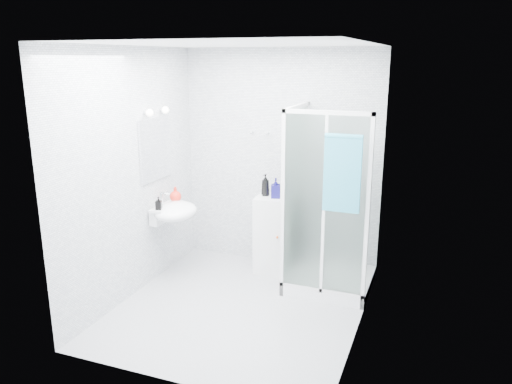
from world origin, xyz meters
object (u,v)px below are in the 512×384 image
at_px(soap_dispenser_orange, 175,194).
at_px(soap_dispenser_black, 159,203).
at_px(shower_enclosure, 322,250).
at_px(shampoo_bottle_a, 265,185).
at_px(storage_cabinet, 273,234).
at_px(hand_towel, 342,172).
at_px(shampoo_bottle_b, 276,188).
at_px(wall_basin, 174,212).

relative_size(soap_dispenser_orange, soap_dispenser_black, 1.21).
bearing_deg(shower_enclosure, shampoo_bottle_a, 161.05).
bearing_deg(storage_cabinet, hand_towel, -37.94).
bearing_deg(hand_towel, shampoo_bottle_b, 144.77).
relative_size(wall_basin, hand_towel, 0.74).
relative_size(shampoo_bottle_a, soap_dispenser_orange, 1.48).
xyz_separation_m(storage_cabinet, soap_dispenser_black, (-1.08, -0.74, 0.47)).
distance_m(hand_towel, shampoo_bottle_a, 1.27).
relative_size(shower_enclosure, shampoo_bottle_a, 7.78).
bearing_deg(wall_basin, storage_cabinet, 29.24).
bearing_deg(shampoo_bottle_b, shampoo_bottle_a, 162.50).
xyz_separation_m(wall_basin, shampoo_bottle_a, (0.90, 0.58, 0.26)).
bearing_deg(hand_towel, soap_dispenser_orange, 172.60).
bearing_deg(soap_dispenser_orange, shampoo_bottle_b, 17.97).
bearing_deg(wall_basin, shampoo_bottle_b, 27.09).
height_order(shower_enclosure, hand_towel, shower_enclosure).
bearing_deg(soap_dispenser_orange, shampoo_bottle_a, 22.70).
relative_size(shower_enclosure, shampoo_bottle_b, 8.69).
relative_size(shampoo_bottle_a, shampoo_bottle_b, 1.12).
xyz_separation_m(hand_towel, shampoo_bottle_b, (-0.87, 0.62, -0.39)).
bearing_deg(shampoo_bottle_a, shampoo_bottle_b, -17.50).
bearing_deg(soap_dispenser_black, hand_towel, 2.69).
bearing_deg(wall_basin, hand_towel, -2.55).
relative_size(shower_enclosure, storage_cabinet, 2.17).
distance_m(shampoo_bottle_a, soap_dispenser_orange, 1.05).
distance_m(hand_towel, soap_dispenser_black, 2.06).
bearing_deg(shampoo_bottle_a, soap_dispenser_orange, -157.30).
bearing_deg(shampoo_bottle_a, storage_cabinet, -10.22).
distance_m(storage_cabinet, hand_towel, 1.48).
height_order(shower_enclosure, wall_basin, shower_enclosure).
relative_size(wall_basin, shampoo_bottle_b, 2.43).
distance_m(soap_dispenser_orange, soap_dispenser_black, 0.35).
xyz_separation_m(shampoo_bottle_a, soap_dispenser_black, (-0.98, -0.75, -0.12)).
height_order(wall_basin, soap_dispenser_orange, soap_dispenser_orange).
distance_m(wall_basin, soap_dispenser_orange, 0.24).
relative_size(storage_cabinet, hand_towel, 1.21).
xyz_separation_m(wall_basin, hand_towel, (1.91, -0.08, 0.63)).
relative_size(hand_towel, soap_dispenser_black, 5.30).
relative_size(storage_cabinet, soap_dispenser_orange, 5.30).
height_order(shampoo_bottle_b, soap_dispenser_black, shampoo_bottle_b).
bearing_deg(storage_cabinet, soap_dispenser_orange, -162.92).
bearing_deg(shampoo_bottle_b, soap_dispenser_orange, -162.03).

